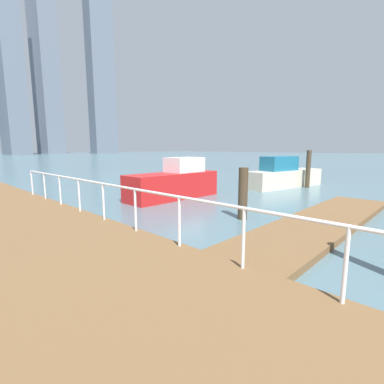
{
  "coord_description": "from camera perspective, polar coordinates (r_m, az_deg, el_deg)",
  "views": [
    {
      "loc": [
        -6.99,
        4.95,
        2.44
      ],
      "look_at": [
        -0.86,
        10.82,
        1.09
      ],
      "focal_mm": 25.85,
      "sensor_mm": 36.0,
      "label": 1
    }
  ],
  "objects": [
    {
      "name": "boardwalk_railing",
      "position": [
        4.73,
        10.66,
        -5.93
      ],
      "size": [
        0.06,
        22.03,
        1.08
      ],
      "color": "white",
      "rests_on": "boardwalk"
    },
    {
      "name": "moored_boat_1",
      "position": [
        18.44,
        18.41,
        3.27
      ],
      "size": [
        6.06,
        2.53,
        1.95
      ],
      "color": "beige",
      "rests_on": "ground_plane"
    },
    {
      "name": "ground_plane",
      "position": [
        16.78,
        -21.09,
        0.05
      ],
      "size": [
        300.0,
        300.0,
        0.0
      ],
      "primitive_type": "plane",
      "color": "slate"
    },
    {
      "name": "skyline_tower_4",
      "position": [
        146.83,
        -28.04,
        22.2
      ],
      "size": [
        9.07,
        11.41,
        76.85
      ],
      "primitive_type": "cube",
      "rotation": [
        0.0,
        0.0,
        0.09
      ],
      "color": "slate",
      "rests_on": "ground_plane"
    },
    {
      "name": "skyline_tower_3",
      "position": [
        129.78,
        -33.97,
        24.63
      ],
      "size": [
        7.25,
        12.16,
        81.06
      ],
      "primitive_type": "cube",
      "rotation": [
        0.0,
        0.0,
        0.03
      ],
      "color": "slate",
      "rests_on": "ground_plane"
    },
    {
      "name": "skyline_tower_5",
      "position": [
        143.68,
        -18.47,
        25.26
      ],
      "size": [
        10.87,
        6.76,
        87.35
      ],
      "primitive_type": "cube",
      "rotation": [
        0.0,
        0.0,
        -0.02
      ],
      "color": "slate",
      "rests_on": "ground_plane"
    },
    {
      "name": "floating_dock",
      "position": [
        9.57,
        24.57,
        -6.02
      ],
      "size": [
        10.62,
        2.0,
        0.18
      ],
      "primitive_type": "cube",
      "color": "brown",
      "rests_on": "ground_plane"
    },
    {
      "name": "moored_boat_0",
      "position": [
        13.64,
        -3.59,
        1.98
      ],
      "size": [
        4.92,
        1.58,
        1.98
      ],
      "color": "red",
      "rests_on": "ground_plane"
    },
    {
      "name": "dock_piling_0",
      "position": [
        9.65,
        10.47,
        -0.33
      ],
      "size": [
        0.32,
        0.32,
        1.79
      ],
      "primitive_type": "cylinder",
      "color": "#473826",
      "rests_on": "ground_plane"
    },
    {
      "name": "dock_piling_3",
      "position": [
        18.62,
        22.84,
        4.38
      ],
      "size": [
        0.28,
        0.28,
        2.32
      ],
      "primitive_type": "cylinder",
      "color": "#473826",
      "rests_on": "ground_plane"
    }
  ]
}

